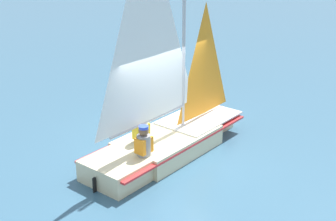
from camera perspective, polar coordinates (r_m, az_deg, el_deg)
ground_plane at (r=11.35m, az=-0.00°, el=-5.08°), size 260.00×260.00×0.00m
sailboat_main at (r=10.98m, az=-0.22°, el=-1.66°), size 3.76×4.54×5.53m
sailor_helm at (r=10.74m, az=-3.28°, el=-2.99°), size 0.42×0.43×1.16m
sailor_crew at (r=10.08m, az=-2.95°, el=-4.69°), size 0.42×0.43×1.16m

